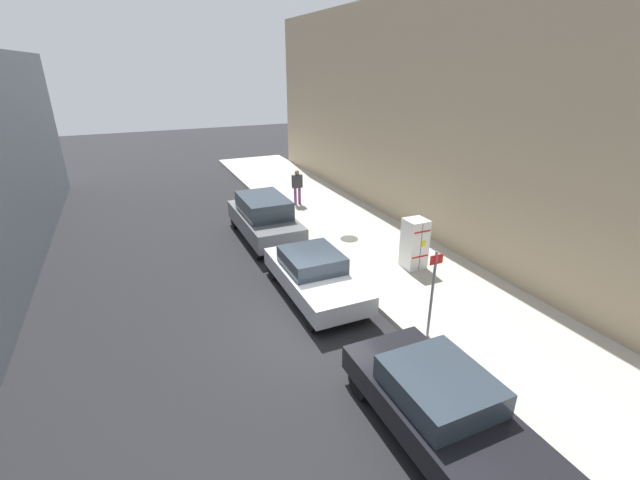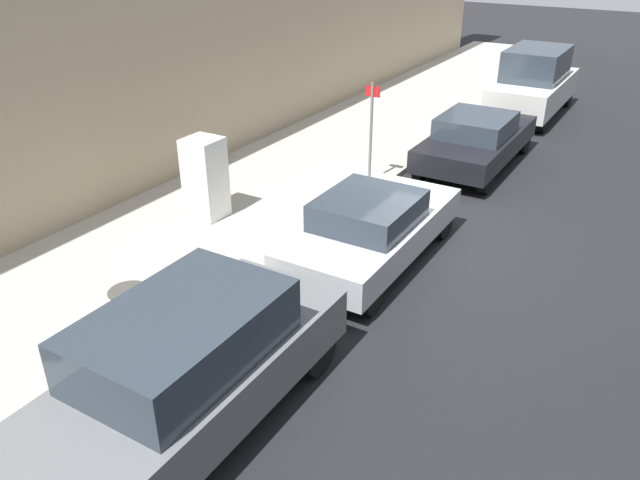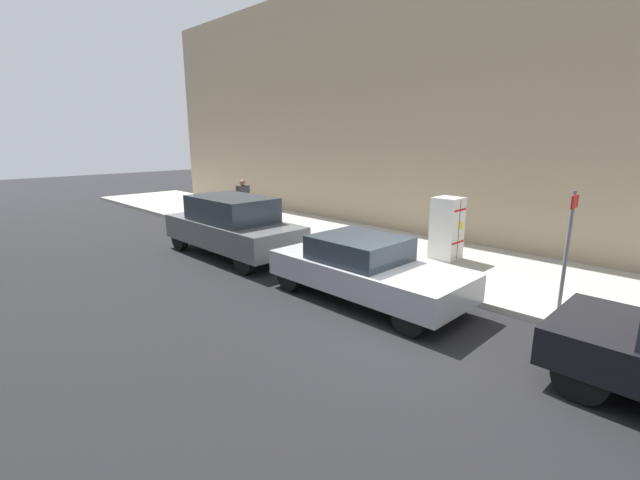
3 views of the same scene
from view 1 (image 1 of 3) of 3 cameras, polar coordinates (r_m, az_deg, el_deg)
The scene contains 10 objects.
ground_plane at distance 11.87m, azimuth 0.17°, elevation -11.27°, with size 80.00×80.00×0.00m, color black.
sidewalk_slab at distance 13.77m, azimuth 15.95°, elevation -6.75°, with size 4.57×44.00×0.13m, color #B2ADA0.
building_facade_near at distance 14.53m, azimuth 27.61°, elevation 12.09°, with size 1.62×39.60×9.18m, color tan.
discarded_refrigerator at distance 14.72m, azimuth 12.48°, elevation -0.45°, with size 0.71×0.71×1.71m.
manhole_cover at distance 17.02m, azimuth 3.92°, elevation 0.17°, with size 0.70×0.70×0.02m, color #47443F.
street_sign_post at distance 10.86m, azimuth 14.77°, elevation -6.49°, with size 0.36×0.07×2.37m.
pedestrian_walking_far at distance 20.99m, azimuth -3.06°, elevation 7.38°, with size 0.49×0.23×1.71m.
parked_suv_gray at distance 17.20m, azimuth -7.45°, elevation 3.01°, with size 1.88×4.67×1.76m.
parked_sedan_silver at distance 12.93m, azimuth -0.80°, elevation -4.61°, with size 1.82×4.36×1.37m.
parked_sedan_dark at distance 8.72m, azimuth 16.14°, elevation -20.86°, with size 1.89×4.58×1.40m.
Camera 1 is at (4.06, 8.98, 6.60)m, focal length 24.00 mm.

